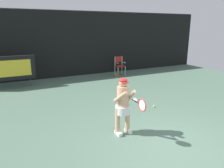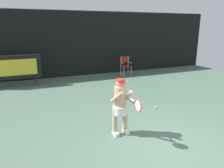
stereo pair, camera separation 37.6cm
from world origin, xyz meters
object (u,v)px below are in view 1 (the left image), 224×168
(umpire_chair, at_px, (120,64))
(tennis_player, at_px, (123,104))
(tennis_ball_loose, at_px, (154,106))
(water_bottle, at_px, (116,75))
(scoreboard, at_px, (10,68))
(tennis_racket, at_px, (142,105))

(umpire_chair, height_order, tennis_player, tennis_player)
(tennis_ball_loose, bearing_deg, umpire_chair, 74.76)
(umpire_chair, height_order, tennis_ball_loose, umpire_chair)
(tennis_player, bearing_deg, tennis_ball_loose, 31.30)
(tennis_ball_loose, bearing_deg, water_bottle, 78.65)
(scoreboard, relative_size, tennis_racket, 3.65)
(water_bottle, bearing_deg, tennis_ball_loose, -101.35)
(umpire_chair, height_order, water_bottle, umpire_chair)
(umpire_chair, bearing_deg, tennis_ball_loose, -105.24)
(scoreboard, height_order, water_bottle, scoreboard)
(umpire_chair, distance_m, tennis_player, 7.27)
(tennis_ball_loose, bearing_deg, scoreboard, 132.11)
(umpire_chair, height_order, tennis_racket, tennis_racket)
(tennis_player, bearing_deg, scoreboard, 112.32)
(scoreboard, distance_m, umpire_chair, 5.90)
(tennis_player, distance_m, tennis_racket, 0.69)
(scoreboard, relative_size, water_bottle, 8.30)
(water_bottle, bearing_deg, tennis_racket, -112.71)
(tennis_racket, bearing_deg, scoreboard, 131.19)
(water_bottle, distance_m, tennis_player, 6.69)
(umpire_chair, distance_m, tennis_ball_loose, 5.48)
(umpire_chair, distance_m, water_bottle, 0.82)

